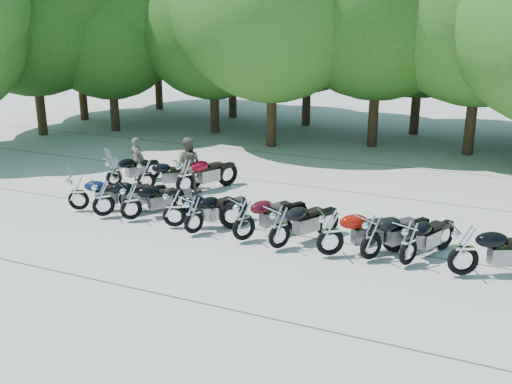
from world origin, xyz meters
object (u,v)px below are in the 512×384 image
at_px(motorcycle_7, 331,231).
at_px(rider_0, 137,160).
at_px(motorcycle_5, 244,218).
at_px(motorcycle_10, 464,249).
at_px(motorcycle_13, 185,176).
at_px(motorcycle_12, 146,174).
at_px(motorcycle_3, 174,207).
at_px(rider_1, 188,165).
at_px(motorcycle_0, 78,192).
at_px(motorcycle_6, 279,226).
at_px(motorcycle_11, 114,171).
at_px(motorcycle_2, 131,201).
at_px(motorcycle_9, 409,242).
at_px(motorcycle_1, 103,197).
at_px(motorcycle_8, 372,236).
at_px(motorcycle_4, 194,214).

bearing_deg(motorcycle_7, rider_0, 29.64).
bearing_deg(motorcycle_5, motorcycle_10, -146.01).
bearing_deg(motorcycle_13, motorcycle_12, 28.37).
xyz_separation_m(motorcycle_3, rider_1, (-1.39, 3.20, 0.30)).
distance_m(motorcycle_0, rider_1, 3.75).
bearing_deg(motorcycle_6, motorcycle_7, -148.40).
distance_m(motorcycle_5, motorcycle_11, 6.73).
relative_size(motorcycle_3, motorcycle_10, 0.89).
bearing_deg(motorcycle_13, motorcycle_2, 111.33).
height_order(motorcycle_12, motorcycle_13, motorcycle_13).
bearing_deg(motorcycle_0, motorcycle_7, -117.50).
distance_m(motorcycle_5, motorcycle_9, 4.29).
xyz_separation_m(motorcycle_0, motorcycle_5, (5.65, -0.19, 0.05)).
distance_m(motorcycle_9, motorcycle_11, 10.75).
bearing_deg(rider_0, motorcycle_1, 118.66).
distance_m(motorcycle_5, motorcycle_12, 5.70).
height_order(motorcycle_0, motorcycle_13, motorcycle_13).
bearing_deg(motorcycle_5, motorcycle_2, 31.12).
xyz_separation_m(motorcycle_6, motorcycle_11, (-7.25, 2.79, -0.06)).
relative_size(motorcycle_8, motorcycle_11, 1.10).
distance_m(motorcycle_5, rider_1, 4.91).
relative_size(motorcycle_13, rider_1, 1.31).
distance_m(motorcycle_4, motorcycle_8, 4.86).
xyz_separation_m(motorcycle_6, rider_1, (-4.68, 3.44, 0.27)).
height_order(motorcycle_9, rider_0, rider_0).
distance_m(motorcycle_8, motorcycle_13, 7.41).
distance_m(motorcycle_2, motorcycle_4, 2.22).
relative_size(motorcycle_0, motorcycle_9, 0.97).
relative_size(motorcycle_6, motorcycle_10, 0.93).
distance_m(motorcycle_3, rider_1, 3.50).
height_order(motorcycle_2, motorcycle_8, motorcycle_8).
relative_size(motorcycle_4, motorcycle_9, 0.97).
height_order(motorcycle_2, motorcycle_4, motorcycle_2).
relative_size(motorcycle_2, motorcycle_11, 1.05).
xyz_separation_m(motorcycle_5, motorcycle_8, (3.39, 0.14, -0.01)).
bearing_deg(motorcycle_12, motorcycle_13, -121.14).
relative_size(motorcycle_7, motorcycle_12, 1.16).
relative_size(motorcycle_4, motorcycle_8, 0.94).
height_order(motorcycle_3, motorcycle_4, motorcycle_3).
bearing_deg(motorcycle_13, motorcycle_11, 30.00).
bearing_deg(motorcycle_5, rider_0, 1.11).
height_order(motorcycle_3, motorcycle_8, motorcycle_8).
bearing_deg(motorcycle_10, motorcycle_11, 51.72).
xyz_separation_m(motorcycle_1, motorcycle_11, (-1.58, 2.63, -0.05)).
bearing_deg(motorcycle_4, rider_1, -34.82).
height_order(motorcycle_9, motorcycle_10, motorcycle_10).
relative_size(motorcycle_1, motorcycle_3, 1.03).
distance_m(motorcycle_3, motorcycle_11, 4.71).
relative_size(motorcycle_0, motorcycle_3, 0.97).
height_order(motorcycle_8, rider_0, rider_0).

